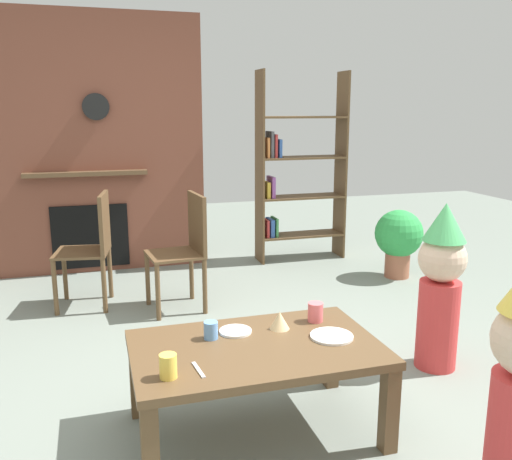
{
  "coord_description": "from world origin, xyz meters",
  "views": [
    {
      "loc": [
        -0.81,
        -2.79,
        1.54
      ],
      "look_at": [
        0.15,
        0.4,
        0.8
      ],
      "focal_mm": 38.48,
      "sensor_mm": 36.0,
      "label": 1
    }
  ],
  "objects_px": {
    "bookshelf": "(295,174)",
    "paper_cup_near_right": "(211,330)",
    "coffee_table": "(256,358)",
    "paper_plate_front": "(235,331)",
    "paper_plate_rear": "(332,336)",
    "dining_chair_middle": "(186,244)",
    "child_in_pink": "(441,283)",
    "birthday_cake_slice": "(280,320)",
    "potted_plant_tall": "(399,237)",
    "paper_cup_near_left": "(168,366)",
    "paper_cup_center": "(315,312)",
    "dining_chair_left": "(93,243)"
  },
  "relations": [
    {
      "from": "coffee_table",
      "to": "paper_plate_front",
      "type": "distance_m",
      "value": 0.19
    },
    {
      "from": "bookshelf",
      "to": "child_in_pink",
      "type": "bearing_deg",
      "value": -90.94
    },
    {
      "from": "coffee_table",
      "to": "dining_chair_middle",
      "type": "xyz_separation_m",
      "value": [
        -0.03,
        1.79,
        0.12
      ]
    },
    {
      "from": "paper_plate_front",
      "to": "birthday_cake_slice",
      "type": "xyz_separation_m",
      "value": [
        0.22,
        -0.02,
        0.04
      ]
    },
    {
      "from": "paper_plate_front",
      "to": "potted_plant_tall",
      "type": "bearing_deg",
      "value": 42.41
    },
    {
      "from": "bookshelf",
      "to": "potted_plant_tall",
      "type": "height_order",
      "value": "bookshelf"
    },
    {
      "from": "paper_plate_front",
      "to": "paper_cup_near_right",
      "type": "bearing_deg",
      "value": -163.49
    },
    {
      "from": "coffee_table",
      "to": "paper_cup_near_right",
      "type": "height_order",
      "value": "paper_cup_near_right"
    },
    {
      "from": "paper_cup_near_left",
      "to": "birthday_cake_slice",
      "type": "relative_size",
      "value": 1.02
    },
    {
      "from": "child_in_pink",
      "to": "dining_chair_middle",
      "type": "bearing_deg",
      "value": -64.47
    },
    {
      "from": "paper_plate_front",
      "to": "dining_chair_middle",
      "type": "xyz_separation_m",
      "value": [
        0.03,
        1.62,
        0.05
      ]
    },
    {
      "from": "coffee_table",
      "to": "dining_chair_middle",
      "type": "bearing_deg",
      "value": 90.84
    },
    {
      "from": "birthday_cake_slice",
      "to": "dining_chair_middle",
      "type": "bearing_deg",
      "value": 96.8
    },
    {
      "from": "paper_cup_near_right",
      "to": "dining_chair_middle",
      "type": "height_order",
      "value": "dining_chair_middle"
    },
    {
      "from": "paper_plate_front",
      "to": "potted_plant_tall",
      "type": "distance_m",
      "value": 2.75
    },
    {
      "from": "bookshelf",
      "to": "paper_plate_rear",
      "type": "bearing_deg",
      "value": -107.27
    },
    {
      "from": "paper_cup_near_right",
      "to": "potted_plant_tall",
      "type": "distance_m",
      "value": 2.88
    },
    {
      "from": "paper_cup_near_left",
      "to": "birthday_cake_slice",
      "type": "bearing_deg",
      "value": 30.35
    },
    {
      "from": "paper_plate_rear",
      "to": "dining_chair_middle",
      "type": "bearing_deg",
      "value": 102.49
    },
    {
      "from": "paper_plate_front",
      "to": "paper_plate_rear",
      "type": "bearing_deg",
      "value": -24.18
    },
    {
      "from": "bookshelf",
      "to": "paper_plate_rear",
      "type": "xyz_separation_m",
      "value": [
        -0.91,
        -2.92,
        -0.43
      ]
    },
    {
      "from": "bookshelf",
      "to": "paper_plate_rear",
      "type": "distance_m",
      "value": 3.09
    },
    {
      "from": "bookshelf",
      "to": "coffee_table",
      "type": "height_order",
      "value": "bookshelf"
    },
    {
      "from": "paper_plate_front",
      "to": "dining_chair_left",
      "type": "height_order",
      "value": "dining_chair_left"
    },
    {
      "from": "coffee_table",
      "to": "paper_plate_front",
      "type": "bearing_deg",
      "value": 107.77
    },
    {
      "from": "dining_chair_middle",
      "to": "coffee_table",
      "type": "bearing_deg",
      "value": 84.72
    },
    {
      "from": "coffee_table",
      "to": "potted_plant_tall",
      "type": "relative_size",
      "value": 1.83
    },
    {
      "from": "bookshelf",
      "to": "child_in_pink",
      "type": "xyz_separation_m",
      "value": [
        -0.04,
        -2.55,
        -0.35
      ]
    },
    {
      "from": "birthday_cake_slice",
      "to": "potted_plant_tall",
      "type": "relative_size",
      "value": 0.16
    },
    {
      "from": "coffee_table",
      "to": "dining_chair_left",
      "type": "relative_size",
      "value": 1.29
    },
    {
      "from": "bookshelf",
      "to": "paper_cup_near_right",
      "type": "distance_m",
      "value": 3.16
    },
    {
      "from": "paper_cup_near_left",
      "to": "child_in_pink",
      "type": "xyz_separation_m",
      "value": [
        1.68,
        0.55,
        0.03
      ]
    },
    {
      "from": "paper_cup_near_right",
      "to": "dining_chair_middle",
      "type": "relative_size",
      "value": 0.09
    },
    {
      "from": "paper_cup_near_right",
      "to": "potted_plant_tall",
      "type": "bearing_deg",
      "value": 41.21
    },
    {
      "from": "paper_cup_near_right",
      "to": "paper_cup_center",
      "type": "relative_size",
      "value": 0.85
    },
    {
      "from": "bookshelf",
      "to": "paper_plate_front",
      "type": "distance_m",
      "value": 3.07
    },
    {
      "from": "bookshelf",
      "to": "paper_plate_rear",
      "type": "height_order",
      "value": "bookshelf"
    },
    {
      "from": "coffee_table",
      "to": "paper_cup_near_left",
      "type": "bearing_deg",
      "value": -155.25
    },
    {
      "from": "birthday_cake_slice",
      "to": "potted_plant_tall",
      "type": "height_order",
      "value": "potted_plant_tall"
    },
    {
      "from": "paper_cup_near_left",
      "to": "birthday_cake_slice",
      "type": "xyz_separation_m",
      "value": [
        0.61,
        0.35,
        -0.01
      ]
    },
    {
      "from": "birthday_cake_slice",
      "to": "paper_cup_near_left",
      "type": "bearing_deg",
      "value": -149.65
    },
    {
      "from": "child_in_pink",
      "to": "dining_chair_middle",
      "type": "distance_m",
      "value": 1.92
    },
    {
      "from": "dining_chair_left",
      "to": "potted_plant_tall",
      "type": "xyz_separation_m",
      "value": [
        2.69,
        -0.02,
        -0.13
      ]
    },
    {
      "from": "coffee_table",
      "to": "paper_cup_near_left",
      "type": "height_order",
      "value": "paper_cup_near_left"
    },
    {
      "from": "paper_plate_rear",
      "to": "dining_chair_middle",
      "type": "relative_size",
      "value": 0.23
    },
    {
      "from": "bookshelf",
      "to": "paper_cup_near_right",
      "type": "relative_size",
      "value": 22.33
    },
    {
      "from": "birthday_cake_slice",
      "to": "dining_chair_middle",
      "type": "relative_size",
      "value": 0.11
    },
    {
      "from": "paper_plate_front",
      "to": "coffee_table",
      "type": "bearing_deg",
      "value": -72.23
    },
    {
      "from": "dining_chair_left",
      "to": "dining_chair_middle",
      "type": "bearing_deg",
      "value": 168.73
    },
    {
      "from": "dining_chair_left",
      "to": "dining_chair_middle",
      "type": "height_order",
      "value": "same"
    }
  ]
}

